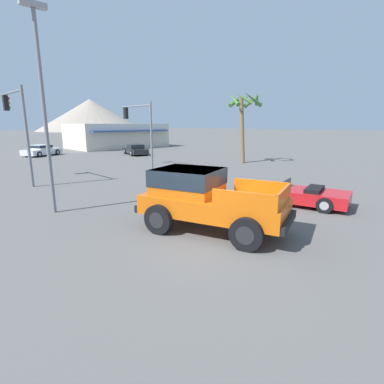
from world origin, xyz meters
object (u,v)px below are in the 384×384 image
Objects in this scene: parked_car_white at (42,150)px; traffic_light_main at (139,122)px; street_lamp_post at (42,93)px; palm_tree_tall at (244,109)px; traffic_light_crosswalk at (17,117)px; red_convertible_car at (296,194)px; orange_pickup_truck at (204,196)px; parked_car_dark at (135,149)px.

traffic_light_main is at bearing -16.41° from parked_car_white.
traffic_light_main is 12.69m from street_lamp_post.
palm_tree_tall is at bearing -115.84° from traffic_light_main.
street_lamp_post reaches higher than traffic_light_crosswalk.
traffic_light_crosswalk is at bearing 94.11° from traffic_light_main.
traffic_light_main is at bearing 70.30° from red_convertible_car.
orange_pickup_truck is 1.16× the size of red_convertible_car.
parked_car_dark is at bearing -31.33° from traffic_light_main.
parked_car_white is 15.30m from traffic_light_main.
orange_pickup_truck is 0.70× the size of street_lamp_post.
parked_car_dark is 0.77× the size of palm_tree_tall.
orange_pickup_truck is at bearing 153.38° from traffic_light_main.
traffic_light_crosswalk reaches higher than red_convertible_car.
traffic_light_main is 8.72m from traffic_light_crosswalk.
red_convertible_car is 28.97m from parked_car_white.
parked_car_dark is at bearing 42.55° from orange_pickup_truck.
street_lamp_post is at bearing -43.77° from parked_car_white.
traffic_light_main is at bearing -104.90° from parked_car_dark.
parked_car_white is at bearing -21.18° from traffic_light_crosswalk.
street_lamp_post is at bearing -115.24° from parked_car_dark.
traffic_light_main is (1.55, 14.18, 3.12)m from red_convertible_car.
parked_car_white is 0.96× the size of parked_car_dark.
orange_pickup_truck is at bearing -102.07° from parked_car_dark.
palm_tree_tall reaches higher than parked_car_white.
red_convertible_car is at bearing 173.76° from traffic_light_main.
street_lamp_post reaches higher than orange_pickup_truck.
palm_tree_tall is (10.97, -18.75, 4.08)m from parked_car_white.
traffic_light_crosswalk is at bearing -129.98° from parked_car_dark.
parked_car_white is (-1.18, 28.94, 0.18)m from red_convertible_car.
palm_tree_tall is at bearing 13.59° from orange_pickup_truck.
traffic_light_main is (2.73, -14.76, 2.94)m from parked_car_white.
red_convertible_car is 23.83m from parked_car_dark.
red_convertible_car is at bearing -24.55° from parked_car_white.
orange_pickup_truck is 28.65m from parked_car_white.
traffic_light_crosswalk is at bearing 79.35° from orange_pickup_truck.
traffic_light_crosswalk reaches higher than traffic_light_main.
orange_pickup_truck is at bearing -147.46° from palm_tree_tall.
orange_pickup_truck is 18.20m from palm_tree_tall.
traffic_light_main reaches higher than parked_car_white.
parked_car_dark is 13.61m from palm_tree_tall.
traffic_light_main reaches higher than red_convertible_car.
orange_pickup_truck is 1.13× the size of parked_car_dark.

